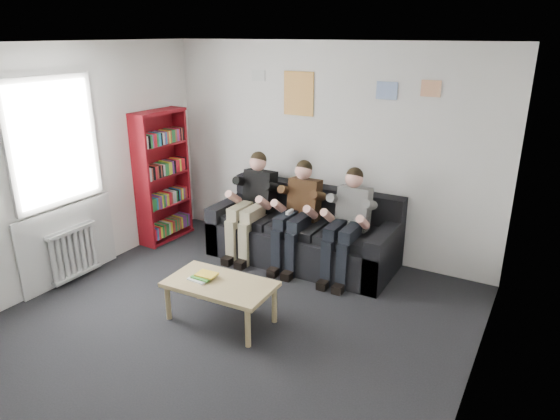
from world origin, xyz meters
name	(u,v)px	position (x,y,z in m)	size (l,w,h in m)	color
room_shell	(205,207)	(0.00, 0.00, 1.35)	(5.00, 5.00, 5.00)	black
sofa	(304,235)	(-0.07, 2.05, 0.33)	(2.36, 0.97, 0.91)	black
bookshelf	(163,177)	(-2.09, 1.72, 0.91)	(0.27, 0.82, 1.82)	maroon
coffee_table	(220,287)	(-0.12, 0.33, 0.38)	(1.08, 0.59, 0.43)	tan
game_cases	(203,277)	(-0.32, 0.30, 0.46)	(0.25, 0.22, 0.05)	silver
person_left	(251,206)	(-0.73, 1.85, 0.68)	(0.40, 0.85, 1.35)	black
person_middle	(297,215)	(-0.07, 1.85, 0.67)	(0.38, 0.82, 1.32)	#52371B
person_right	(346,225)	(0.59, 1.85, 0.67)	(0.38, 0.82, 1.32)	beige
radiator	(74,252)	(-2.15, 0.20, 0.35)	(0.10, 0.64, 0.60)	white
window	(61,197)	(-2.22, 0.20, 1.03)	(0.05, 1.30, 2.36)	white
poster_large	(299,94)	(-0.40, 2.49, 2.05)	(0.42, 0.01, 0.55)	#F1D555
poster_blue	(387,91)	(0.75, 2.49, 2.15)	(0.25, 0.01, 0.20)	#437CE5
poster_pink	(431,89)	(1.25, 2.49, 2.20)	(0.22, 0.01, 0.18)	#E14695
poster_sign	(258,75)	(-1.00, 2.49, 2.25)	(0.20, 0.01, 0.14)	silver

